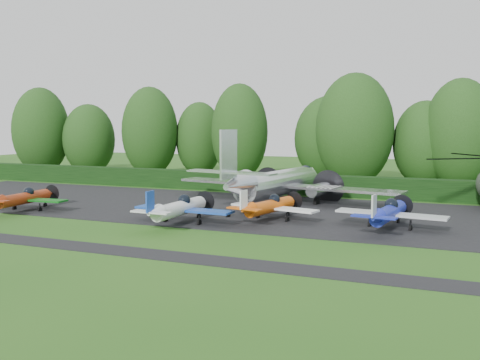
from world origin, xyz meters
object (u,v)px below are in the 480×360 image
at_px(transport_plane, 278,183).
at_px(light_plane_white, 180,208).
at_px(light_plane_red, 24,198).
at_px(light_plane_blue, 389,212).
at_px(light_plane_orange, 270,206).

xyz_separation_m(transport_plane, light_plane_white, (-3.33, -11.54, -0.73)).
relative_size(light_plane_red, light_plane_white, 0.92).
xyz_separation_m(light_plane_white, light_plane_blue, (13.70, 3.62, -0.01)).
distance_m(transport_plane, light_plane_blue, 13.07).
bearing_deg(light_plane_orange, light_plane_blue, -14.03).
bearing_deg(transport_plane, light_plane_blue, -46.92).
height_order(transport_plane, light_plane_red, transport_plane).
height_order(transport_plane, light_plane_white, transport_plane).
relative_size(light_plane_red, light_plane_orange, 0.99).
bearing_deg(transport_plane, light_plane_red, -156.86).
relative_size(light_plane_orange, light_plane_blue, 0.93).
relative_size(light_plane_red, light_plane_blue, 0.93).
distance_m(light_plane_red, light_plane_blue, 28.19).
relative_size(transport_plane, light_plane_blue, 2.77).
xyz_separation_m(transport_plane, light_plane_blue, (10.37, -7.93, -0.73)).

